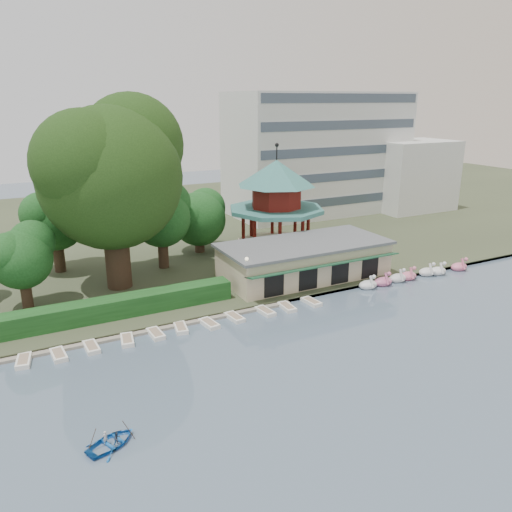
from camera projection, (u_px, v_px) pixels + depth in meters
ground_plane at (353, 406)px, 32.81m from camera, size 220.00×220.00×0.00m
shore at (145, 228)px, 76.93m from camera, size 220.00×70.00×0.40m
embankment at (241, 309)px, 47.46m from camera, size 220.00×0.60×0.30m
dock at (113, 336)px, 42.19m from camera, size 34.00×1.60×0.24m
boathouse at (304, 259)px, 55.09m from camera, size 18.60×9.39×3.90m
pavilion at (276, 197)px, 62.94m from camera, size 12.40×12.40×13.50m
office_building at (333, 157)px, 85.65m from camera, size 38.00×18.00×20.00m
hedge at (69, 315)px, 43.34m from camera, size 30.00×2.00×1.80m
lamp_post at (247, 270)px, 48.60m from camera, size 0.36×0.36×4.28m
big_tree at (111, 168)px, 49.14m from camera, size 15.56×14.50×19.64m
small_trees at (80, 229)px, 53.23m from camera, size 40.17×16.38×10.16m
swan_boats at (413, 275)px, 55.85m from camera, size 15.59×2.13×1.92m
moored_rowboats at (140, 337)px, 41.83m from camera, size 35.30×2.75×0.36m
rowboat_with_passengers at (111, 439)px, 28.92m from camera, size 5.16×4.53×2.01m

